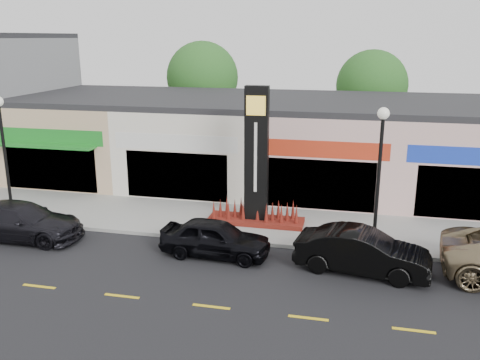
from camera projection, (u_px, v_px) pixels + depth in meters
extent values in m
plane|color=black|center=(157.00, 258.00, 19.20)|extent=(120.00, 120.00, 0.00)
cube|color=gray|center=(192.00, 218.00, 23.26)|extent=(52.00, 4.30, 0.15)
cube|color=gray|center=(176.00, 236.00, 21.15)|extent=(52.00, 0.20, 0.15)
cube|color=tan|center=(95.00, 135.00, 31.19)|extent=(7.00, 10.00, 4.50)
cube|color=#262628|center=(92.00, 96.00, 30.54)|extent=(7.00, 10.00, 0.30)
cube|color=black|center=(51.00, 168.00, 26.77)|extent=(5.25, 0.10, 2.40)
cube|color=#1C8125|center=(48.00, 136.00, 26.31)|extent=(6.30, 0.12, 0.80)
cube|color=#1C8125|center=(43.00, 146.00, 26.00)|extent=(5.60, 0.90, 0.12)
cube|color=silver|center=(205.00, 140.00, 29.70)|extent=(7.00, 10.00, 4.50)
cube|color=#262628|center=(204.00, 99.00, 29.05)|extent=(7.00, 10.00, 0.30)
cube|color=black|center=(177.00, 176.00, 25.28)|extent=(5.25, 0.10, 2.40)
cube|color=silver|center=(175.00, 142.00, 24.82)|extent=(6.30, 0.12, 0.80)
cube|color=beige|center=(325.00, 146.00, 28.21)|extent=(7.00, 10.00, 4.50)
cube|color=#262628|center=(327.00, 102.00, 27.56)|extent=(7.00, 10.00, 0.30)
cube|color=black|center=(318.00, 185.00, 23.79)|extent=(5.25, 0.10, 2.40)
cube|color=red|center=(319.00, 149.00, 23.33)|extent=(6.30, 0.12, 0.80)
cube|color=beige|center=(460.00, 152.00, 26.72)|extent=(7.00, 10.00, 4.50)
cube|color=#262628|center=(465.00, 106.00, 26.07)|extent=(7.00, 10.00, 0.30)
cube|color=black|center=(478.00, 194.00, 22.30)|extent=(5.25, 0.10, 2.40)
cylinder|color=#382619|center=(203.00, 127.00, 37.92)|extent=(0.36, 0.36, 3.15)
sphere|color=#21551A|center=(202.00, 77.00, 36.93)|extent=(5.20, 5.20, 5.20)
cylinder|color=#382619|center=(368.00, 135.00, 35.39)|extent=(0.36, 0.36, 2.97)
sphere|color=#21551A|center=(372.00, 85.00, 34.47)|extent=(4.80, 4.80, 4.80)
cylinder|color=black|center=(13.00, 214.00, 23.16)|extent=(0.32, 0.32, 0.30)
cylinder|color=black|center=(6.00, 160.00, 22.48)|extent=(0.14, 0.14, 5.00)
cylinder|color=black|center=(373.00, 244.00, 19.76)|extent=(0.32, 0.32, 0.30)
cylinder|color=black|center=(378.00, 182.00, 19.08)|extent=(0.14, 0.14, 5.00)
sphere|color=silver|center=(383.00, 113.00, 18.37)|extent=(0.44, 0.44, 0.44)
cube|color=#5D1510|center=(256.00, 220.00, 22.43)|extent=(4.20, 1.30, 0.20)
cube|color=black|center=(256.00, 157.00, 21.64)|extent=(1.00, 0.40, 6.00)
cube|color=yellow|center=(256.00, 106.00, 20.84)|extent=(0.80, 0.05, 0.80)
cube|color=silver|center=(255.00, 158.00, 21.44)|extent=(0.12, 0.04, 3.00)
imported|color=black|center=(21.00, 221.00, 20.89)|extent=(2.24, 5.24, 1.51)
imported|color=black|center=(215.00, 238.00, 19.26)|extent=(1.90, 4.28, 1.43)
imported|color=black|center=(362.00, 252.00, 17.89)|extent=(2.33, 4.88, 1.54)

